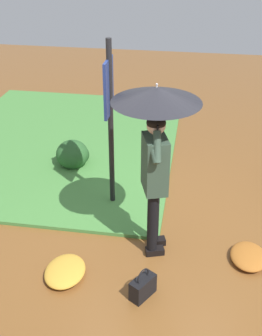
% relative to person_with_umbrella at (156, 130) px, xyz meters
% --- Properties ---
extents(ground_plane, '(18.00, 18.00, 0.00)m').
position_rel_person_with_umbrella_xyz_m(ground_plane, '(0.06, -0.06, -1.55)').
color(ground_plane, brown).
extents(grass_verge, '(4.80, 4.00, 0.05)m').
position_rel_person_with_umbrella_xyz_m(grass_verge, '(2.47, 1.92, -1.53)').
color(grass_verge, '#47843D').
rests_on(grass_verge, ground_plane).
extents(person_with_umbrella, '(0.96, 0.96, 2.04)m').
position_rel_person_with_umbrella_xyz_m(person_with_umbrella, '(0.00, 0.00, 0.00)').
color(person_with_umbrella, black).
rests_on(person_with_umbrella, ground_plane).
extents(info_sign_post, '(0.44, 0.07, 2.30)m').
position_rel_person_with_umbrella_xyz_m(info_sign_post, '(0.80, 0.67, -0.11)').
color(info_sign_post, black).
rests_on(info_sign_post, ground_plane).
extents(handbag, '(0.33, 0.28, 0.37)m').
position_rel_person_with_umbrella_xyz_m(handbag, '(-0.86, 0.00, -1.42)').
color(handbag, black).
rests_on(handbag, ground_plane).
extents(shrub_cluster, '(0.57, 0.51, 0.46)m').
position_rel_person_with_umbrella_xyz_m(shrub_cluster, '(1.73, 1.47, -1.34)').
color(shrub_cluster, '#285628').
rests_on(shrub_cluster, ground_plane).
extents(leaf_pile_near_person, '(0.56, 0.45, 0.12)m').
position_rel_person_with_umbrella_xyz_m(leaf_pile_near_person, '(-0.69, 0.90, -1.49)').
color(leaf_pile_near_person, gold).
rests_on(leaf_pile_near_person, ground_plane).
extents(leaf_pile_by_bench, '(0.53, 0.42, 0.12)m').
position_rel_person_with_umbrella_xyz_m(leaf_pile_by_bench, '(-0.11, -1.15, -1.49)').
color(leaf_pile_by_bench, '#A86023').
rests_on(leaf_pile_by_bench, ground_plane).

